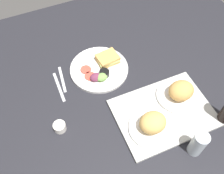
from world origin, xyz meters
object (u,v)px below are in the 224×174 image
(bread_plate_near, at_px, (180,92))
(serving_tray, at_px, (164,113))
(knife, at_px, (59,87))
(plate_with_salad, at_px, (101,68))
(bread_plate_far, at_px, (152,125))
(fork, at_px, (62,79))
(espresso_cup, at_px, (60,127))
(drinking_glass, at_px, (198,144))

(bread_plate_near, bearing_deg, serving_tray, 23.42)
(bread_plate_near, bearing_deg, knife, -30.60)
(plate_with_salad, bearing_deg, bread_plate_far, 100.23)
(bread_plate_far, xyz_separation_m, fork, (0.28, -0.44, -0.05))
(fork, bearing_deg, espresso_cup, -12.30)
(serving_tray, distance_m, bread_plate_near, 0.12)
(bread_plate_far, height_order, plate_with_salad, bread_plate_far)
(serving_tray, distance_m, fork, 0.54)
(drinking_glass, relative_size, espresso_cup, 2.48)
(plate_with_salad, distance_m, espresso_cup, 0.39)
(serving_tray, relative_size, bread_plate_near, 2.26)
(plate_with_salad, relative_size, fork, 1.81)
(drinking_glass, bearing_deg, bread_plate_near, -107.05)
(espresso_cup, bearing_deg, knife, -105.48)
(serving_tray, bearing_deg, bread_plate_far, 26.76)
(plate_with_salad, relative_size, drinking_glass, 2.22)
(bread_plate_near, height_order, bread_plate_far, same)
(bread_plate_near, xyz_separation_m, knife, (0.51, -0.30, -0.05))
(drinking_glass, bearing_deg, bread_plate_far, -51.91)
(drinking_glass, xyz_separation_m, fork, (0.41, -0.60, -0.07))
(bread_plate_near, relative_size, espresso_cup, 3.55)
(bread_plate_far, bearing_deg, espresso_cup, -24.70)
(bread_plate_near, xyz_separation_m, fork, (0.48, -0.34, -0.05))
(espresso_cup, height_order, fork, espresso_cup)
(serving_tray, relative_size, bread_plate_far, 2.26)
(serving_tray, relative_size, fork, 2.65)
(espresso_cup, bearing_deg, drinking_glass, 146.42)
(espresso_cup, bearing_deg, fork, -109.18)
(bread_plate_far, height_order, drinking_glass, drinking_glass)
(bread_plate_near, relative_size, knife, 1.05)
(serving_tray, distance_m, espresso_cup, 0.49)
(bread_plate_far, distance_m, espresso_cup, 0.41)
(plate_with_salad, xyz_separation_m, drinking_glass, (-0.20, 0.57, 0.05))
(knife, bearing_deg, bread_plate_near, 60.39)
(drinking_glass, height_order, fork, drinking_glass)
(serving_tray, bearing_deg, espresso_cup, -14.64)
(knife, bearing_deg, drinking_glass, 39.02)
(serving_tray, distance_m, drinking_glass, 0.22)
(serving_tray, distance_m, bread_plate_far, 0.12)
(bread_plate_far, relative_size, plate_with_salad, 0.65)
(espresso_cup, relative_size, fork, 0.33)
(fork, bearing_deg, bread_plate_near, 61.47)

